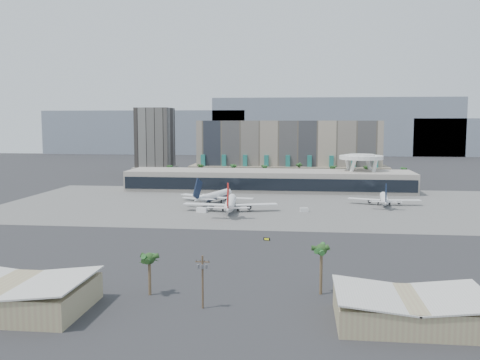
# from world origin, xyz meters

# --- Properties ---
(ground) EXTENTS (900.00, 900.00, 0.00)m
(ground) POSITION_xyz_m (0.00, 0.00, 0.00)
(ground) COLOR #232326
(ground) RESTS_ON ground
(apron_pad) EXTENTS (260.00, 130.00, 0.06)m
(apron_pad) POSITION_xyz_m (0.00, 55.00, 0.03)
(apron_pad) COLOR #5B5B59
(apron_pad) RESTS_ON ground
(mountain_ridge) EXTENTS (680.00, 60.00, 70.00)m
(mountain_ridge) POSITION_xyz_m (27.88, 470.00, 29.89)
(mountain_ridge) COLOR gray
(mountain_ridge) RESTS_ON ground
(hotel) EXTENTS (140.00, 30.00, 42.00)m
(hotel) POSITION_xyz_m (10.00, 174.41, 16.81)
(hotel) COLOR tan
(hotel) RESTS_ON ground
(office_tower) EXTENTS (30.00, 30.00, 52.00)m
(office_tower) POSITION_xyz_m (-95.00, 200.00, 22.94)
(office_tower) COLOR black
(office_tower) RESTS_ON ground
(terminal) EXTENTS (170.00, 32.50, 14.50)m
(terminal) POSITION_xyz_m (0.00, 109.84, 6.52)
(terminal) COLOR #B1A89C
(terminal) RESTS_ON ground
(saucer_structure) EXTENTS (26.00, 26.00, 21.89)m
(saucer_structure) POSITION_xyz_m (55.00, 116.00, 18.45)
(saucer_structure) COLOR white
(saucer_structure) RESTS_ON ground
(palm_row) EXTENTS (157.80, 2.80, 13.10)m
(palm_row) POSITION_xyz_m (7.00, 145.00, 10.50)
(palm_row) COLOR brown
(palm_row) RESTS_ON ground
(hangar_left) EXTENTS (36.65, 22.60, 7.55)m
(hangar_left) POSITION_xyz_m (-45.00, -102.00, 3.20)
(hangar_left) COLOR tan
(hangar_left) RESTS_ON ground
(hangar_right) EXTENTS (30.55, 20.60, 6.89)m
(hangar_right) POSITION_xyz_m (42.00, -100.00, 2.95)
(hangar_right) COLOR tan
(hangar_right) RESTS_ON ground
(utility_pole) EXTENTS (3.20, 0.85, 12.00)m
(utility_pole) POSITION_xyz_m (-2.00, -96.09, 7.14)
(utility_pole) COLOR #4C3826
(utility_pole) RESTS_ON ground
(airliner_left) EXTENTS (39.63, 41.02, 14.63)m
(airliner_left) POSITION_xyz_m (-24.33, 56.98, 3.69)
(airliner_left) COLOR white
(airliner_left) RESTS_ON ground
(airliner_centre) EXTENTS (43.82, 45.25, 15.62)m
(airliner_centre) POSITION_xyz_m (-12.94, 31.79, 3.94)
(airliner_centre) COLOR white
(airliner_centre) RESTS_ON ground
(airliner_right) EXTENTS (35.46, 36.66, 12.67)m
(airliner_right) POSITION_xyz_m (60.62, 59.77, 3.20)
(airliner_right) COLOR white
(airliner_right) RESTS_ON ground
(service_vehicle_a) EXTENTS (4.90, 2.94, 2.25)m
(service_vehicle_a) POSITION_xyz_m (-25.61, 27.97, 1.13)
(service_vehicle_a) COLOR white
(service_vehicle_a) RESTS_ON ground
(service_vehicle_b) EXTENTS (3.98, 2.64, 1.91)m
(service_vehicle_b) POSITION_xyz_m (20.97, 34.73, 0.95)
(service_vehicle_b) COLOR silver
(service_vehicle_b) RESTS_ON ground
(taxiway_sign) EXTENTS (2.26, 0.81, 1.02)m
(taxiway_sign) POSITION_xyz_m (7.71, -26.23, 0.51)
(taxiway_sign) COLOR black
(taxiway_sign) RESTS_ON ground
(near_palm_a) EXTENTS (6.00, 6.00, 10.36)m
(near_palm_a) POSITION_xyz_m (-16.32, -88.37, 7.56)
(near_palm_a) COLOR brown
(near_palm_a) RESTS_ON ground
(near_palm_b) EXTENTS (6.00, 6.00, 12.42)m
(near_palm_b) POSITION_xyz_m (24.48, -83.12, 9.58)
(near_palm_b) COLOR brown
(near_palm_b) RESTS_ON ground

